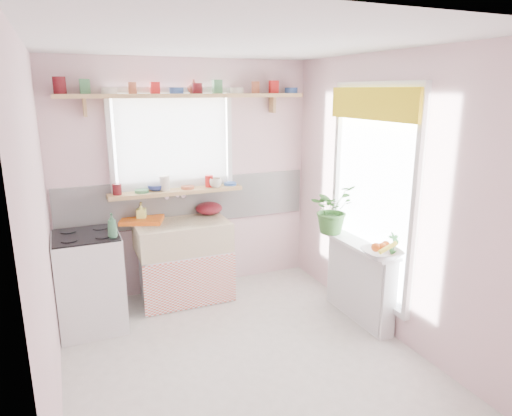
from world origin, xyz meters
name	(u,v)px	position (x,y,z in m)	size (l,w,h in m)	color
room	(272,174)	(0.66, 0.86, 1.37)	(3.20, 3.20, 3.20)	silver
sink_unit	(184,261)	(-0.15, 1.29, 0.43)	(0.95, 0.65, 1.11)	white
cooker	(90,281)	(-1.10, 1.05, 0.46)	(0.58, 0.58, 0.93)	white
radiator_ledge	(360,280)	(1.30, 0.20, 0.40)	(0.22, 0.95, 0.78)	white
windowsill	(177,192)	(-0.15, 1.48, 1.14)	(1.40, 0.22, 0.04)	tan
pine_shelf	(187,96)	(0.00, 1.47, 2.12)	(2.52, 0.24, 0.04)	tan
shelf_crockery	(183,88)	(-0.04, 1.47, 2.19)	(2.47, 0.11, 0.12)	#590F14
sill_crockery	(172,185)	(-0.20, 1.48, 1.21)	(1.35, 0.11, 0.12)	#590F14
dish_tray	(142,220)	(-0.53, 1.48, 0.87)	(0.42, 0.31, 0.04)	orange
colander	(209,208)	(0.21, 1.50, 0.92)	(0.29, 0.29, 0.13)	#570E17
jade_plant	(332,209)	(1.21, 0.60, 1.02)	(0.45, 0.39, 0.50)	#356C2B
fruit_bowl	(382,254)	(1.21, -0.20, 0.82)	(0.33, 0.33, 0.08)	silver
herb_pot	(394,245)	(1.33, -0.20, 0.88)	(0.11, 0.08, 0.22)	#2C6F30
soap_bottle_sink	(141,212)	(-0.53, 1.50, 0.95)	(0.09, 0.09, 0.20)	#FAF96F
sill_cup	(216,183)	(0.26, 1.42, 1.21)	(0.13, 0.13, 0.10)	beige
sill_bowl	(157,187)	(-0.35, 1.54, 1.19)	(0.19, 0.19, 0.06)	#2C3E92
shelf_vase	(194,86)	(0.09, 1.53, 2.21)	(0.13, 0.13, 0.14)	#963C2E
cooker_bottle	(112,225)	(-0.88, 0.87, 1.02)	(0.08, 0.09, 0.22)	#39724D
fruit	(382,247)	(1.22, -0.19, 0.88)	(0.20, 0.14, 0.10)	#E85813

